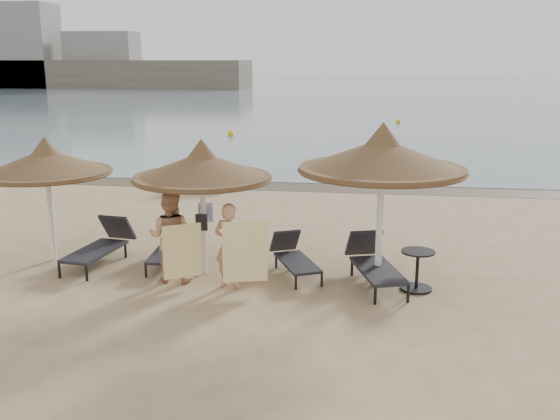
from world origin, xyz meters
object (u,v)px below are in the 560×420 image
(palapa_center, at_px, (202,167))
(lounger_far_right, at_px, (374,262))
(person_right, at_px, (229,239))
(side_table, at_px, (417,271))
(person_left, at_px, (170,229))
(palapa_right, at_px, (382,156))
(lounger_near_left, at_px, (170,247))
(pedal_boat, at_px, (210,177))
(lounger_far_left, at_px, (102,244))
(lounger_near_right, at_px, (294,256))
(palapa_left, at_px, (46,163))

(palapa_center, xyz_separation_m, lounger_far_right, (3.45, -0.09, -1.81))
(lounger_far_right, height_order, person_right, person_right)
(side_table, relative_size, person_left, 0.37)
(palapa_right, bearing_deg, lounger_near_left, 172.14)
(lounger_far_right, relative_size, pedal_boat, 0.99)
(palapa_right, height_order, lounger_far_left, palapa_right)
(lounger_far_left, distance_m, pedal_boat, 8.28)
(lounger_near_left, relative_size, side_table, 2.34)
(lounger_near_left, bearing_deg, lounger_far_right, -11.93)
(lounger_near_right, bearing_deg, palapa_right, -37.71)
(person_right, bearing_deg, lounger_near_left, -26.64)
(lounger_far_right, bearing_deg, palapa_right, -40.73)
(lounger_near_left, height_order, pedal_boat, pedal_boat)
(palapa_right, bearing_deg, person_left, -173.96)
(palapa_center, xyz_separation_m, lounger_near_left, (-0.91, 0.49, -1.87))
(palapa_left, relative_size, side_table, 3.54)
(palapa_right, xyz_separation_m, person_left, (-4.08, -0.43, -1.47))
(palapa_right, distance_m, pedal_boat, 10.59)
(side_table, bearing_deg, person_right, -173.79)
(palapa_right, relative_size, person_right, 1.64)
(lounger_far_left, bearing_deg, side_table, 1.33)
(lounger_near_right, relative_size, lounger_far_right, 0.84)
(palapa_left, relative_size, lounger_far_right, 1.27)
(lounger_near_right, bearing_deg, lounger_far_right, -37.10)
(side_table, bearing_deg, palapa_center, 174.98)
(lounger_far_right, bearing_deg, lounger_far_left, 158.87)
(palapa_center, relative_size, lounger_near_right, 1.53)
(lounger_near_left, distance_m, person_left, 1.31)
(palapa_right, distance_m, lounger_near_left, 4.99)
(pedal_boat, bearing_deg, lounger_near_right, -49.63)
(lounger_far_left, xyz_separation_m, lounger_near_right, (4.19, -0.05, -0.06))
(palapa_left, xyz_separation_m, lounger_near_right, (5.32, -0.07, -1.82))
(pedal_boat, bearing_deg, palapa_center, -61.11)
(palapa_right, height_order, lounger_near_left, palapa_right)
(person_left, bearing_deg, person_right, 170.73)
(palapa_right, xyz_separation_m, lounger_far_right, (-0.09, 0.04, -2.12))
(lounger_far_right, bearing_deg, side_table, -36.64)
(palapa_right, height_order, lounger_far_right, palapa_right)
(palapa_left, distance_m, person_left, 3.29)
(person_left, bearing_deg, side_table, -177.61)
(palapa_center, bearing_deg, lounger_far_right, -1.43)
(lounger_far_left, height_order, pedal_boat, lounger_far_left)
(palapa_right, xyz_separation_m, person_right, (-2.83, -0.64, -1.56))
(lounger_near_left, xyz_separation_m, side_table, (5.19, -0.87, 0.01))
(lounger_near_right, xyz_separation_m, lounger_far_right, (1.63, -0.35, 0.06))
(lounger_far_left, relative_size, person_left, 1.01)
(palapa_left, height_order, lounger_near_right, palapa_left)
(palapa_center, height_order, lounger_near_right, palapa_center)
(palapa_right, relative_size, lounger_far_right, 1.47)
(palapa_left, distance_m, lounger_near_right, 5.62)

